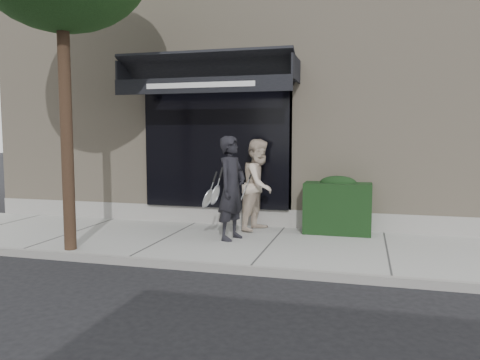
% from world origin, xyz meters
% --- Properties ---
extents(ground, '(80.00, 80.00, 0.00)m').
position_xyz_m(ground, '(0.00, 0.00, 0.00)').
color(ground, black).
rests_on(ground, ground).
extents(sidewalk, '(20.00, 3.00, 0.12)m').
position_xyz_m(sidewalk, '(0.00, 0.00, 0.06)').
color(sidewalk, '#979792').
rests_on(sidewalk, ground).
extents(curb, '(20.00, 0.10, 0.14)m').
position_xyz_m(curb, '(0.00, -1.55, 0.07)').
color(curb, gray).
rests_on(curb, ground).
extents(building_facade, '(14.30, 8.04, 5.64)m').
position_xyz_m(building_facade, '(-0.01, 4.96, 2.74)').
color(building_facade, tan).
rests_on(building_facade, ground).
extents(hedge, '(1.30, 0.70, 1.14)m').
position_xyz_m(hedge, '(1.10, 1.25, 0.66)').
color(hedge, black).
rests_on(hedge, sidewalk).
extents(pedestrian_front, '(0.75, 0.94, 1.92)m').
position_xyz_m(pedestrian_front, '(-0.76, 0.15, 1.08)').
color(pedestrian_front, black).
rests_on(pedestrian_front, sidewalk).
extents(pedestrian_back, '(0.94, 1.07, 1.86)m').
position_xyz_m(pedestrian_back, '(-0.46, 1.14, 1.05)').
color(pedestrian_back, beige).
rests_on(pedestrian_back, sidewalk).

